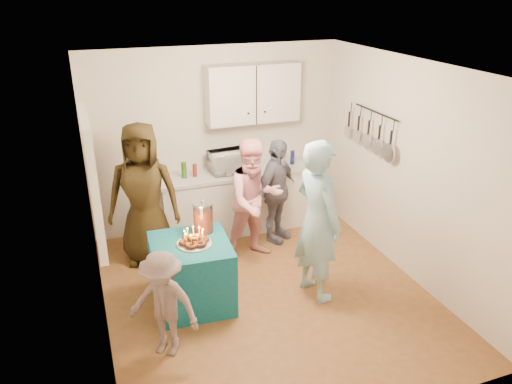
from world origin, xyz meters
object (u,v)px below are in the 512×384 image
object	(u,v)px
punch_jar	(203,218)
woman_back_left	(144,194)
microwave	(229,161)
party_table	(192,273)
woman_back_right	(276,191)
child_near_left	(163,305)
man_birthday	(318,221)
woman_back_center	(255,200)
counter	(237,202)

from	to	relation	value
punch_jar	woman_back_left	world-z (taller)	woman_back_left
microwave	party_table	bearing A→B (deg)	-126.58
woman_back_right	child_near_left	world-z (taller)	woman_back_right
microwave	woman_back_right	xyz separation A→B (m)	(0.51, -0.51, -0.33)
child_near_left	man_birthday	bearing A→B (deg)	50.19
woman_back_center	woman_back_right	distance (m)	0.56
man_birthday	woman_back_left	bearing A→B (deg)	37.47
party_table	punch_jar	distance (m)	0.63
man_birthday	child_near_left	size ratio (longest dim) A/B	1.69
counter	woman_back_right	world-z (taller)	woman_back_right
counter	child_near_left	xyz separation A→B (m)	(-1.48, -2.29, 0.12)
woman_back_center	party_table	bearing A→B (deg)	-151.29
party_table	punch_jar	world-z (taller)	punch_jar
woman_back_center	woman_back_right	bearing A→B (deg)	30.75
microwave	man_birthday	bearing A→B (deg)	-82.81
counter	woman_back_left	xyz separation A→B (m)	(-1.36, -0.43, 0.49)
woman_back_center	child_near_left	size ratio (longest dim) A/B	1.46
child_near_left	woman_back_center	bearing A→B (deg)	82.38
counter	woman_back_center	xyz separation A→B (m)	(-0.03, -0.85, 0.38)
party_table	counter	bearing A→B (deg)	56.48
counter	party_table	bearing A→B (deg)	-123.52
counter	punch_jar	bearing A→B (deg)	-121.55
man_birthday	woman_back_right	world-z (taller)	man_birthday
microwave	party_table	size ratio (longest dim) A/B	0.63
party_table	woman_back_center	xyz separation A→B (m)	(1.01, 0.73, 0.43)
counter	child_near_left	bearing A→B (deg)	-122.84
microwave	woman_back_center	bearing A→B (deg)	-90.96
counter	woman_back_right	xyz separation A→B (m)	(0.40, -0.51, 0.30)
man_birthday	woman_back_right	bearing A→B (deg)	-15.06
punch_jar	woman_back_center	distance (m)	0.96
woman_back_left	woman_back_center	xyz separation A→B (m)	(1.33, -0.41, -0.11)
punch_jar	man_birthday	size ratio (longest dim) A/B	0.18
punch_jar	microwave	bearing A→B (deg)	61.78
punch_jar	woman_back_left	bearing A→B (deg)	119.79
counter	punch_jar	world-z (taller)	punch_jar
microwave	party_table	xyz separation A→B (m)	(-0.94, -1.58, -0.68)
punch_jar	counter	bearing A→B (deg)	58.45
punch_jar	woman_back_left	distance (m)	1.06
punch_jar	man_birthday	bearing A→B (deg)	-24.32
party_table	woman_back_right	xyz separation A→B (m)	(1.45, 1.07, 0.35)
microwave	child_near_left	bearing A→B (deg)	-126.74
woman_back_right	child_near_left	xyz separation A→B (m)	(-1.88, -1.78, -0.18)
party_table	woman_back_left	bearing A→B (deg)	105.34
microwave	punch_jar	size ratio (longest dim) A/B	1.58
punch_jar	woman_back_center	world-z (taller)	woman_back_center
woman_back_center	woman_back_right	world-z (taller)	woman_back_center
man_birthday	woman_back_center	size ratio (longest dim) A/B	1.16
woman_back_left	child_near_left	bearing A→B (deg)	-76.28
punch_jar	man_birthday	distance (m)	1.27
woman_back_center	woman_back_right	xyz separation A→B (m)	(0.44, 0.34, -0.08)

